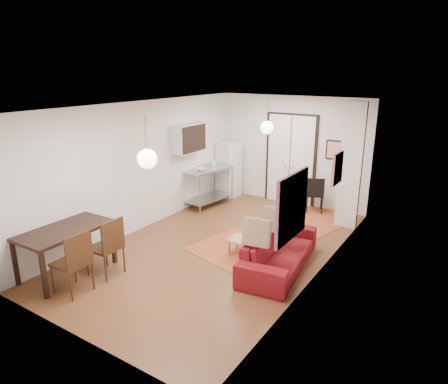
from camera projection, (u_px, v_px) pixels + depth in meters
The scene contains 27 objects.
floor at pixel (220, 247), 8.32m from camera, with size 7.00×7.00×0.00m, color brown.
ceiling at pixel (220, 105), 7.46m from camera, with size 4.20×7.00×0.02m, color white.
wall_back at pixel (291, 151), 10.70m from camera, with size 4.20×0.02×2.90m, color silver.
wall_front at pixel (69, 242), 5.08m from camera, with size 4.20×0.02×2.90m, color silver.
wall_left at pixel (142, 167), 8.98m from camera, with size 0.02×7.00×2.90m, color silver.
wall_right at pixel (322, 198), 6.81m from camera, with size 0.02×7.00×2.90m, color silver.
double_doors at pixel (290, 160), 10.74m from camera, with size 1.44×0.06×2.50m, color silver.
stub_partition at pixel (350, 167), 8.98m from camera, with size 0.50×0.10×2.90m, color silver.
wall_cabinet at pixel (189, 138), 9.96m from camera, with size 0.35×1.00×0.70m, color silver.
painting_popart at pixel (292, 207), 5.76m from camera, with size 0.05×1.00×1.00m, color red.
painting_abstract at pixel (337, 168), 7.36m from camera, with size 0.05×0.50×0.60m, color beige.
poster_back at pixel (334, 150), 10.04m from camera, with size 0.40×0.03×0.50m, color red.
print_left at pixel (196, 133), 10.42m from camera, with size 0.03×0.44×0.54m, color #96603E.
pendant_back at pixel (267, 128), 9.26m from camera, with size 0.30×0.30×0.80m.
pendant_front at pixel (147, 159), 6.05m from camera, with size 0.30×0.30×0.80m.
kilim_rug at pixel (281, 231), 9.12m from camera, with size 1.66×4.43×0.01m, color #A84A2A.
sofa at pixel (279, 250), 7.39m from camera, with size 2.29×0.90×0.67m, color maroon.
coffee_table at pixel (248, 242), 7.82m from camera, with size 0.81×0.49×0.35m.
potted_plant at pixel (253, 233), 7.71m from camera, with size 0.26×0.30×0.34m, color #295C2C.
kitchen_counter at pixel (208, 180), 10.68m from camera, with size 0.86×1.44×1.04m.
bowl at pixel (201, 169), 10.33m from camera, with size 0.24×0.24×0.06m, color white.
soap_bottle at pixel (213, 162), 10.75m from camera, with size 0.10×0.10×0.22m, color teal.
fridge at pixel (228, 170), 11.49m from camera, with size 0.55×0.55×1.56m, color silver.
dining_table at pixel (64, 233), 7.03m from camera, with size 0.93×1.60×0.88m.
dining_chair_near at pixel (109, 240), 7.13m from camera, with size 0.53×0.74×1.08m.
dining_chair_far at pixel (76, 254), 6.57m from camera, with size 0.53×0.74×1.08m.
black_side_chair at pixel (316, 190), 10.32m from camera, with size 0.56×0.58×0.94m.
Camera 1 is at (4.19, -6.35, 3.56)m, focal length 32.00 mm.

